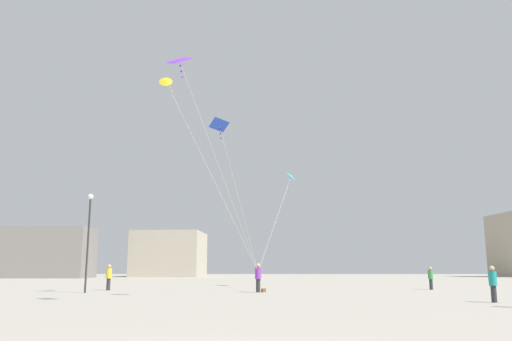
# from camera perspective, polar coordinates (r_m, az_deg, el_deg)

# --- Properties ---
(person_in_purple) EXTENTS (0.40, 0.40, 1.84)m
(person_in_purple) POSITION_cam_1_polar(r_m,az_deg,el_deg) (34.08, 0.24, -11.60)
(person_in_purple) COLOR #2D2D33
(person_in_purple) RESTS_ON ground_plane
(person_in_yellow) EXTENTS (0.39, 0.39, 1.80)m
(person_in_yellow) POSITION_cam_1_polar(r_m,az_deg,el_deg) (38.73, -15.93, -11.13)
(person_in_yellow) COLOR #2D2D33
(person_in_yellow) RESTS_ON ground_plane
(person_in_green) EXTENTS (0.36, 0.36, 1.64)m
(person_in_green) POSITION_cam_1_polar(r_m,az_deg,el_deg) (40.36, 18.71, -11.08)
(person_in_green) COLOR #2D2D33
(person_in_green) RESTS_ON ground_plane
(person_in_teal) EXTENTS (0.35, 0.35, 1.62)m
(person_in_teal) POSITION_cam_1_polar(r_m,az_deg,el_deg) (26.07, 24.67, -11.14)
(person_in_teal) COLOR #2D2D33
(person_in_teal) RESTS_ON ground_plane
(kite_amber_diamond) EXTENTS (6.22, 3.53, 12.25)m
(kite_amber_diamond) POSITION_cam_1_polar(r_m,az_deg,el_deg) (33.57, -9.68, 9.21)
(kite_amber_diamond) COLOR yellow
(kite_cobalt_delta) EXTENTS (2.59, 7.27, 8.26)m
(kite_cobalt_delta) POSITION_cam_1_polar(r_m,az_deg,el_deg) (28.67, -3.91, 4.51)
(kite_cobalt_delta) COLOR blue
(kite_cyan_diamond) EXTENTS (3.29, 11.06, 8.62)m
(kite_cyan_diamond) POSITION_cam_1_polar(r_m,az_deg,el_deg) (45.12, 3.89, -0.68)
(kite_cyan_diamond) COLOR #1EB2C6
(kite_violet_delta) EXTENTS (3.97, 12.55, 9.78)m
(kite_violet_delta) POSITION_cam_1_polar(r_m,az_deg,el_deg) (24.50, -8.01, 10.76)
(kite_violet_delta) COLOR purple
(building_left_hall) EXTENTS (14.89, 10.74, 8.39)m
(building_left_hall) POSITION_cam_1_polar(r_m,az_deg,el_deg) (95.60, -22.00, -8.41)
(building_left_hall) COLOR gray
(building_left_hall) RESTS_ON ground_plane
(building_centre_hall) EXTENTS (13.12, 14.29, 8.67)m
(building_centre_hall) POSITION_cam_1_polar(r_m,az_deg,el_deg) (104.96, -9.48, -9.11)
(building_centre_hall) COLOR #B2A893
(building_centre_hall) RESTS_ON ground_plane
(lamppost_east) EXTENTS (0.36, 0.36, 6.27)m
(lamppost_east) POSITION_cam_1_polar(r_m,az_deg,el_deg) (35.03, -17.97, -6.04)
(lamppost_east) COLOR #2D2D30
(lamppost_east) RESTS_ON ground_plane
(handbag_beside_flyer) EXTENTS (0.31, 0.34, 0.24)m
(handbag_beside_flyer) POSITION_cam_1_polar(r_m,az_deg,el_deg) (34.20, 0.85, -13.08)
(handbag_beside_flyer) COLOR brown
(handbag_beside_flyer) RESTS_ON ground_plane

